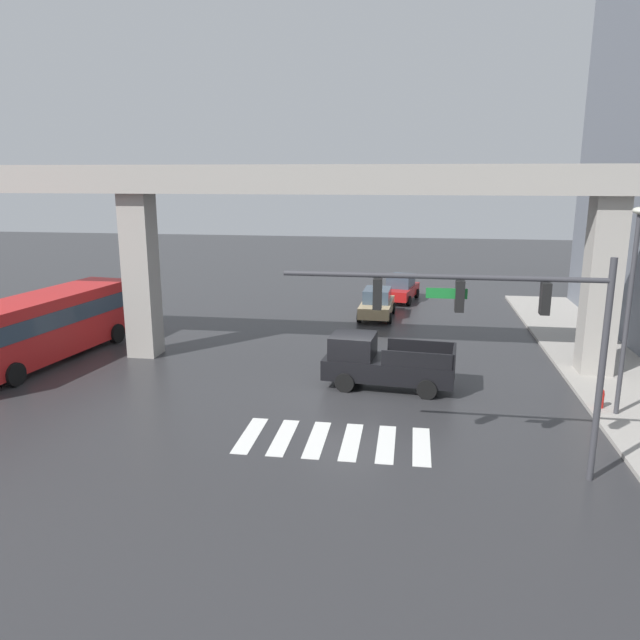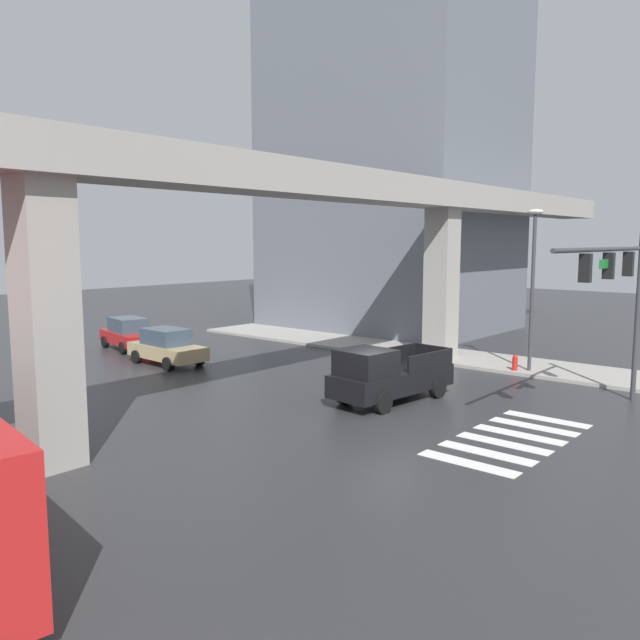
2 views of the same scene
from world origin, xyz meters
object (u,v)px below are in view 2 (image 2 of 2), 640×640
fire_hydrant (515,364)px  sedan_tan (167,347)px  sedan_red (129,334)px  traffic_signal_mast (618,281)px  pickup_truck (387,376)px  street_lamp_near_corner (533,271)px

fire_hydrant → sedan_tan: bearing=122.9°
sedan_red → traffic_signal_mast: 24.53m
pickup_truck → traffic_signal_mast: (3.50, -6.77, 3.57)m
sedan_tan → street_lamp_near_corner: street_lamp_near_corner is taller
sedan_red → traffic_signal_mast: (3.14, -24.04, 3.71)m
pickup_truck → sedan_red: pickup_truck is taller
traffic_signal_mast → sedan_red: bearing=97.4°
sedan_red → fire_hydrant: bearing=-68.1°
traffic_signal_mast → street_lamp_near_corner: 6.78m
sedan_red → street_lamp_near_corner: bearing=-67.6°
street_lamp_near_corner → traffic_signal_mast: bearing=-134.7°
sedan_tan → sedan_red: (1.26, 5.19, 0.00)m
sedan_red → street_lamp_near_corner: 21.12m
pickup_truck → street_lamp_near_corner: 9.22m
pickup_truck → street_lamp_near_corner: bearing=-13.3°
pickup_truck → sedan_red: size_ratio=1.15×
sedan_tan → fire_hydrant: 16.14m
sedan_tan → fire_hydrant: (8.77, -13.54, -0.42)m
street_lamp_near_corner → fire_hydrant: size_ratio=8.52×
sedan_red → traffic_signal_mast: size_ratio=0.53×
traffic_signal_mast → pickup_truck: bearing=117.4°
traffic_signal_mast → sedan_tan: bearing=103.1°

